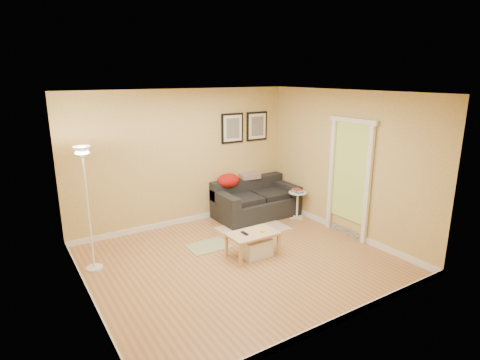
% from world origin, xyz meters
% --- Properties ---
extents(floor, '(4.50, 4.50, 0.00)m').
position_xyz_m(floor, '(0.00, 0.00, 0.00)').
color(floor, '#BA7B4F').
rests_on(floor, ground).
extents(ceiling, '(4.50, 4.50, 0.00)m').
position_xyz_m(ceiling, '(0.00, 0.00, 2.60)').
color(ceiling, white).
rests_on(ceiling, wall_back).
extents(wall_back, '(4.50, 0.00, 4.50)m').
position_xyz_m(wall_back, '(0.00, 2.00, 1.30)').
color(wall_back, '#DEC672').
rests_on(wall_back, ground).
extents(wall_front, '(4.50, 0.00, 4.50)m').
position_xyz_m(wall_front, '(0.00, -2.00, 1.30)').
color(wall_front, '#DEC672').
rests_on(wall_front, ground).
extents(wall_left, '(0.00, 4.00, 4.00)m').
position_xyz_m(wall_left, '(-2.25, 0.00, 1.30)').
color(wall_left, '#DEC672').
rests_on(wall_left, ground).
extents(wall_right, '(0.00, 4.00, 4.00)m').
position_xyz_m(wall_right, '(2.25, 0.00, 1.30)').
color(wall_right, '#DEC672').
rests_on(wall_right, ground).
extents(baseboard_back, '(4.50, 0.02, 0.10)m').
position_xyz_m(baseboard_back, '(0.00, 1.99, 0.05)').
color(baseboard_back, white).
rests_on(baseboard_back, ground).
extents(baseboard_front, '(4.50, 0.02, 0.10)m').
position_xyz_m(baseboard_front, '(0.00, -1.99, 0.05)').
color(baseboard_front, white).
rests_on(baseboard_front, ground).
extents(baseboard_left, '(0.02, 4.00, 0.10)m').
position_xyz_m(baseboard_left, '(-2.24, 0.00, 0.05)').
color(baseboard_left, white).
rests_on(baseboard_left, ground).
extents(baseboard_right, '(0.02, 4.00, 0.10)m').
position_xyz_m(baseboard_right, '(2.24, 0.00, 0.05)').
color(baseboard_right, white).
rests_on(baseboard_right, ground).
extents(sofa, '(1.70, 0.90, 0.75)m').
position_xyz_m(sofa, '(1.38, 1.53, 0.38)').
color(sofa, black).
rests_on(sofa, ground).
extents(red_throw, '(0.48, 0.36, 0.28)m').
position_xyz_m(red_throw, '(0.88, 1.81, 0.77)').
color(red_throw, red).
rests_on(red_throw, sofa).
extents(plaid_throw, '(0.45, 0.32, 0.10)m').
position_xyz_m(plaid_throw, '(1.43, 1.86, 0.78)').
color(plaid_throw, tan).
rests_on(plaid_throw, sofa).
extents(framed_print_left, '(0.50, 0.04, 0.60)m').
position_xyz_m(framed_print_left, '(1.08, 1.98, 1.80)').
color(framed_print_left, black).
rests_on(framed_print_left, wall_back).
extents(framed_print_right, '(0.50, 0.04, 0.60)m').
position_xyz_m(framed_print_right, '(1.68, 1.98, 1.80)').
color(framed_print_right, black).
rests_on(framed_print_right, wall_back).
extents(area_rug, '(1.25, 0.85, 0.01)m').
position_xyz_m(area_rug, '(0.93, 0.99, 0.01)').
color(area_rug, beige).
rests_on(area_rug, ground).
extents(green_runner, '(0.70, 0.50, 0.01)m').
position_xyz_m(green_runner, '(-0.16, 0.74, 0.01)').
color(green_runner, '#668C4C').
rests_on(green_runner, ground).
extents(coffee_table, '(0.85, 0.59, 0.40)m').
position_xyz_m(coffee_table, '(0.28, 0.04, 0.20)').
color(coffee_table, tan).
rests_on(coffee_table, ground).
extents(remote_control, '(0.05, 0.16, 0.02)m').
position_xyz_m(remote_control, '(0.15, 0.08, 0.41)').
color(remote_control, black).
rests_on(remote_control, coffee_table).
extents(tape_roll, '(0.07, 0.07, 0.03)m').
position_xyz_m(tape_roll, '(0.43, -0.02, 0.41)').
color(tape_roll, yellow).
rests_on(tape_roll, coffee_table).
extents(storage_bin, '(0.48, 0.35, 0.29)m').
position_xyz_m(storage_bin, '(0.32, 0.01, 0.15)').
color(storage_bin, white).
rests_on(storage_bin, ground).
extents(side_table, '(0.36, 0.36, 0.55)m').
position_xyz_m(side_table, '(2.02, 0.99, 0.28)').
color(side_table, white).
rests_on(side_table, ground).
extents(book_stack, '(0.21, 0.25, 0.07)m').
position_xyz_m(book_stack, '(2.01, 1.00, 0.59)').
color(book_stack, '#2C5185').
rests_on(book_stack, side_table).
extents(floor_lamp, '(0.25, 0.25, 1.89)m').
position_xyz_m(floor_lamp, '(-2.00, 0.95, 0.89)').
color(floor_lamp, white).
rests_on(floor_lamp, ground).
extents(doorway, '(0.12, 1.01, 2.13)m').
position_xyz_m(doorway, '(2.20, -0.15, 1.02)').
color(doorway, white).
rests_on(doorway, ground).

